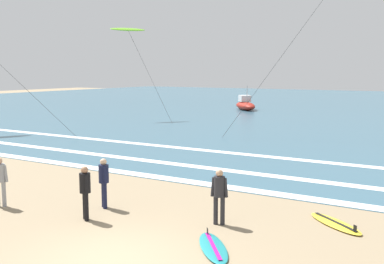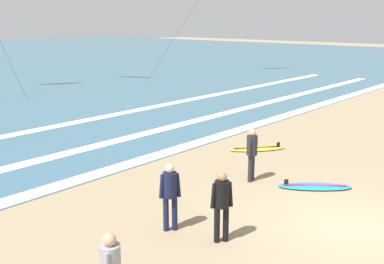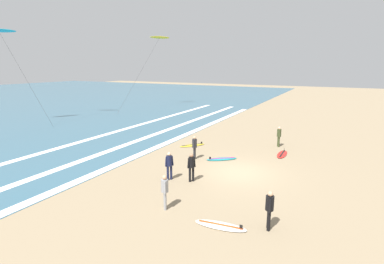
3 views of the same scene
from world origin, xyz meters
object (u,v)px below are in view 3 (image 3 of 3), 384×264
Objects in this scene: surfer_background_far at (279,135)px; kite_yellow_high_right at (160,38)px; surfer_left_near at (195,145)px; surfboard_near_water at (282,154)px; surfboard_right_spare at (220,226)px; surfer_mid_group at (270,207)px; surfer_right_near at (191,165)px; surfboard_left_pile at (222,159)px; surfer_left_far at (165,189)px; surfer_foreground_main at (169,163)px; surfboard_foreground_flat at (192,145)px.

kite_yellow_high_right reaches higher than surfer_background_far.
surfer_left_near is 6.42m from surfboard_near_water.
surfer_left_near reaches higher than surfboard_right_spare.
surfer_background_far is at bearing 9.53° from surfer_mid_group.
surfer_right_near is 4.37m from surfboard_left_pile.
surfer_left_near is 8.56m from surfboard_right_spare.
surfer_left_far is 0.76× the size of surfboard_near_water.
surfer_left_near is at bearing 6.37° from surfer_foreground_main.
surfer_left_near is 3.92m from surfer_foreground_main.
surfer_left_far reaches higher than surfboard_right_spare.
surfer_mid_group is 0.80× the size of surfboard_left_pile.
kite_yellow_high_right is (20.22, 18.43, 10.27)m from surfboard_left_pile.
surfer_foreground_main is 9.02m from surfboard_near_water.
surfer_foreground_main is at bearing -173.63° from surfer_left_near.
surfer_left_far is at bearing -145.96° from kite_yellow_high_right.
surfer_left_near and surfer_right_near have the same top height.
surfboard_near_water is 0.19× the size of kite_yellow_high_right.
surfer_left_far is 11.05m from surfboard_near_water.
kite_yellow_high_right is (27.29, 23.21, 9.36)m from surfer_mid_group.
surfer_left_far is at bearing -172.92° from surfer_right_near.
surfer_mid_group and surfer_foreground_main have the same top height.
surfboard_near_water is 10.79m from surfboard_right_spare.
surfer_left_far is 1.00× the size of surfer_background_far.
surfboard_foreground_flat and surfboard_left_pile have the same top height.
surfer_mid_group is at bearing -145.90° from surfboard_left_pile.
surfer_left_near is 2.07m from surfboard_left_pile.
surfboard_foreground_flat is (-2.93, 6.12, -0.91)m from surfer_background_far.
kite_yellow_high_right is at bearing 38.59° from surfer_left_near.
surfer_mid_group is at bearing -138.43° from surfboard_foreground_flat.
kite_yellow_high_right is (15.17, 21.18, 9.36)m from surfer_background_far.
surfer_mid_group is at bearing -119.92° from surfer_right_near.
surfboard_near_water is 4.57m from surfboard_left_pile.
surfboard_left_pile is (0.73, -1.71, -0.91)m from surfer_left_near.
surfboard_near_water is at bearing -25.68° from surfer_right_near.
surfboard_left_pile is 29.22m from kite_yellow_high_right.
surfboard_right_spare is at bearing -138.03° from surfer_right_near.
surfer_foreground_main is (2.44, 6.06, 0.00)m from surfer_mid_group.
surfer_right_near is (3.29, 0.41, 0.00)m from surfer_left_far.
surfboard_near_water is (-2.04, -0.68, -0.91)m from surfer_background_far.
surfer_foreground_main is at bearing 148.36° from surfboard_near_water.
kite_yellow_high_right is at bearing 39.76° from surfboard_foreground_flat.
surfboard_near_water is 1.05× the size of surfboard_left_pile.
surfer_mid_group is 6.53m from surfer_foreground_main.
surfboard_near_water is (7.64, -4.71, -0.91)m from surfer_foreground_main.
surfer_foreground_main is (-3.90, -0.43, 0.00)m from surfer_left_near.
surfer_left_near is 0.79× the size of surfboard_foreground_flat.
surfboard_foreground_flat is 11.80m from surfboard_right_spare.
surfboard_near_water is at bearing -1.92° from surfboard_right_spare.
surfer_right_near reaches higher than surfboard_right_spare.
surfer_foreground_main is 1.00× the size of surfer_left_far.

